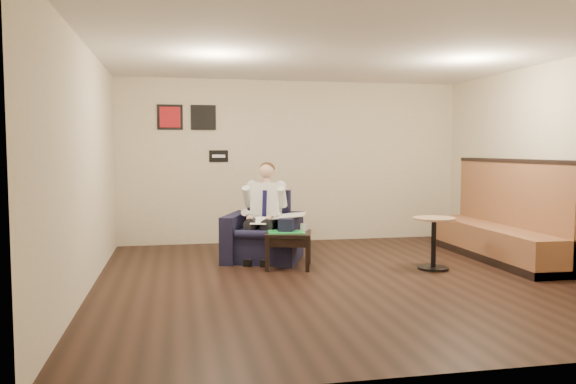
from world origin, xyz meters
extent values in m
plane|color=black|center=(0.00, 0.00, 0.00)|extent=(6.00, 6.00, 0.00)
cube|color=beige|center=(0.00, 3.00, 1.40)|extent=(6.00, 0.02, 2.80)
cube|color=beige|center=(0.00, -3.00, 1.40)|extent=(6.00, 0.02, 2.80)
cube|color=beige|center=(-3.00, 0.00, 1.40)|extent=(0.02, 6.00, 2.80)
cube|color=beige|center=(3.00, 0.00, 1.40)|extent=(0.02, 6.00, 2.80)
cube|color=white|center=(0.00, 0.00, 2.80)|extent=(6.00, 6.00, 0.02)
cube|color=black|center=(-1.30, 2.98, 1.50)|extent=(0.32, 0.02, 0.20)
cube|color=red|center=(-2.10, 2.98, 2.15)|extent=(0.42, 0.03, 0.42)
cube|color=black|center=(-1.55, 2.98, 2.15)|extent=(0.42, 0.03, 0.42)
cube|color=black|center=(-0.78, 1.37, 0.50)|extent=(1.33, 1.33, 1.00)
cube|color=white|center=(-0.87, 1.15, 0.61)|extent=(0.31, 0.38, 0.01)
cube|color=silver|center=(-0.43, 1.12, 0.68)|extent=(0.58, 0.65, 0.01)
cube|color=black|center=(-0.52, 0.80, 0.24)|extent=(0.73, 0.73, 0.49)
cube|color=#2BD857|center=(-0.56, 0.79, 0.49)|extent=(0.53, 0.40, 0.01)
cylinder|color=white|center=(-0.30, 0.87, 0.54)|extent=(0.11, 0.11, 0.10)
cube|color=black|center=(-0.42, 0.95, 0.49)|extent=(0.17, 0.13, 0.01)
cube|color=brown|center=(2.59, 0.81, 0.72)|extent=(0.67, 2.83, 1.45)
cylinder|color=tan|center=(1.38, 0.32, 0.35)|extent=(0.73, 0.73, 0.70)
camera|label=1|loc=(-2.00, -6.62, 1.61)|focal=35.00mm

